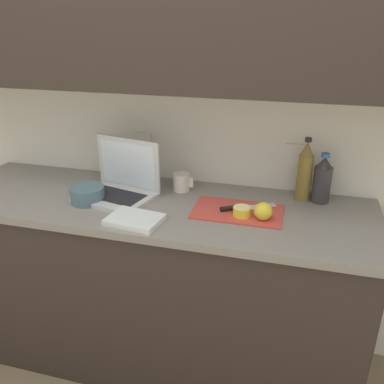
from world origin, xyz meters
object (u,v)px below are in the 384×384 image
object	(u,v)px
lemon_whole_beside	(263,211)
measuring_cup	(181,182)
lemon_half_cut	(242,211)
cutting_board	(237,211)
knife	(239,208)
bottle_oil_tall	(322,180)
bowl_white	(88,194)
bottle_green_soda	(305,172)
laptop	(120,183)

from	to	relation	value
lemon_whole_beside	measuring_cup	xyz separation A→B (m)	(-0.42, 0.23, -0.00)
lemon_half_cut	measuring_cup	xyz separation A→B (m)	(-0.33, 0.21, 0.02)
cutting_board	knife	world-z (taller)	knife
knife	bottle_oil_tall	xyz separation A→B (m)	(0.35, 0.20, 0.09)
knife	bowl_white	world-z (taller)	bowl_white
knife	bottle_oil_tall	bearing A→B (deg)	-1.18
bottle_green_soda	bottle_oil_tall	bearing A→B (deg)	-0.00
lemon_half_cut	measuring_cup	distance (m)	0.40
laptop	lemon_whole_beside	xyz separation A→B (m)	(0.69, -0.09, -0.02)
cutting_board	lemon_whole_beside	size ratio (longest dim) A/B	5.13
cutting_board	bowl_white	distance (m)	0.69
laptop	lemon_half_cut	world-z (taller)	laptop
laptop	lemon_whole_beside	world-z (taller)	laptop
knife	bottle_green_soda	xyz separation A→B (m)	(0.27, 0.20, 0.12)
bowl_white	measuring_cup	bearing A→B (deg)	32.31
laptop	measuring_cup	bearing A→B (deg)	41.01
lemon_whole_beside	bowl_white	world-z (taller)	lemon_whole_beside
laptop	lemon_whole_beside	size ratio (longest dim) A/B	5.19
bottle_green_soda	bottle_oil_tall	distance (m)	0.09
knife	bottle_oil_tall	size ratio (longest dim) A/B	1.02
cutting_board	lemon_whole_beside	xyz separation A→B (m)	(0.12, -0.05, 0.04)
laptop	bowl_white	size ratio (longest dim) A/B	2.53
bottle_oil_tall	bowl_white	xyz separation A→B (m)	(-1.04, -0.28, -0.07)
laptop	lemon_half_cut	xyz separation A→B (m)	(0.60, -0.07, -0.03)
lemon_whole_beside	cutting_board	bearing A→B (deg)	154.75
lemon_half_cut	cutting_board	bearing A→B (deg)	120.96
knife	lemon_half_cut	bearing A→B (deg)	-99.41
bottle_green_soda	bowl_white	xyz separation A→B (m)	(-0.96, -0.28, -0.10)
bottle_green_soda	cutting_board	bearing A→B (deg)	-141.29
bottle_green_soda	bottle_oil_tall	xyz separation A→B (m)	(0.08, -0.00, -0.03)
bowl_white	bottle_green_soda	bearing A→B (deg)	16.53
lemon_whole_beside	bottle_oil_tall	world-z (taller)	bottle_oil_tall
bottle_green_soda	measuring_cup	bearing A→B (deg)	-175.72
cutting_board	bowl_white	world-z (taller)	bowl_white
lemon_whole_beside	laptop	bearing A→B (deg)	172.66
bottle_oil_tall	measuring_cup	world-z (taller)	bottle_oil_tall
laptop	lemon_whole_beside	bearing A→B (deg)	5.90
measuring_cup	cutting_board	bearing A→B (deg)	-29.26
laptop	cutting_board	world-z (taller)	laptop
laptop	cutting_board	distance (m)	0.57
bowl_white	laptop	bearing A→B (deg)	40.92
cutting_board	measuring_cup	distance (m)	0.36
bottle_oil_tall	bottle_green_soda	bearing A→B (deg)	180.00
knife	lemon_whole_beside	bearing A→B (deg)	-62.52
cutting_board	bottle_green_soda	bearing A→B (deg)	38.71
laptop	bottle_oil_tall	size ratio (longest dim) A/B	1.69
cutting_board	measuring_cup	world-z (taller)	measuring_cup
lemon_half_cut	lemon_whole_beside	size ratio (longest dim) A/B	1.01
laptop	knife	world-z (taller)	laptop
laptop	bowl_white	distance (m)	0.16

